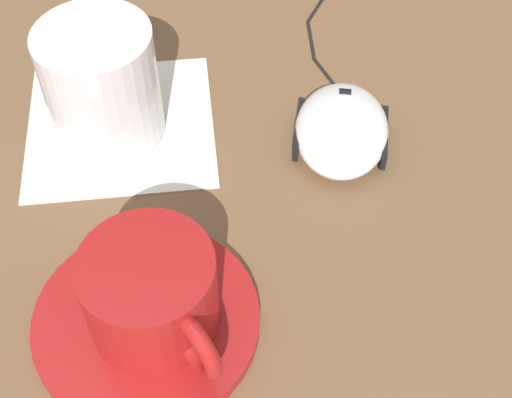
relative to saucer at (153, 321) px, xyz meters
name	(u,v)px	position (x,y,z in m)	size (l,w,h in m)	color
ground_plane	(170,245)	(-0.06, 0.00, -0.01)	(3.00, 3.00, 0.00)	brown
saucer	(153,321)	(0.00, 0.00, 0.00)	(0.14, 0.14, 0.01)	maroon
coffee_cup	(153,295)	(0.00, 0.00, 0.04)	(0.09, 0.09, 0.06)	maroon
computer_mouse	(342,129)	(-0.17, 0.10, 0.01)	(0.10, 0.07, 0.03)	silver
napkin_under_glass	(121,125)	(-0.17, -0.07, 0.00)	(0.14, 0.14, 0.00)	silver
drinking_glass	(101,84)	(-0.16, -0.07, 0.04)	(0.08, 0.08, 0.09)	silver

